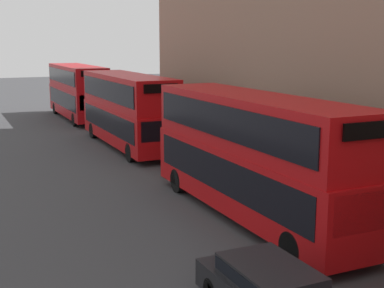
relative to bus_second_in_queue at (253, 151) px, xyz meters
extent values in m
cube|color=#B20C0F|center=(0.00, 0.01, -0.99)|extent=(2.55, 11.39, 2.19)
cube|color=#B20C0F|center=(0.00, 0.01, 1.04)|extent=(2.50, 11.16, 1.87)
cube|color=black|center=(0.00, 0.01, -0.73)|extent=(2.59, 10.48, 1.22)
cube|color=black|center=(0.00, 0.01, 1.14)|extent=(2.59, 10.48, 1.12)
cube|color=black|center=(0.00, -5.66, -0.55)|extent=(2.17, 0.06, 1.09)
cube|color=black|center=(0.00, -5.66, 1.60)|extent=(1.78, 0.06, 0.45)
cylinder|color=black|center=(-1.12, -4.09, -1.93)|extent=(0.30, 1.00, 1.00)
cylinder|color=black|center=(1.13, -4.09, -1.93)|extent=(0.30, 1.00, 1.00)
cylinder|color=black|center=(-1.12, 4.10, -1.93)|extent=(0.30, 1.00, 1.00)
cylinder|color=black|center=(1.13, 4.10, -1.93)|extent=(0.30, 1.00, 1.00)
cube|color=#B20C0F|center=(0.00, 14.28, -1.04)|extent=(2.55, 10.95, 2.08)
cube|color=#B20C0F|center=(0.00, 14.28, 0.94)|extent=(2.50, 10.73, 1.89)
cube|color=black|center=(0.00, 14.28, -0.79)|extent=(2.59, 10.07, 1.17)
cube|color=black|center=(0.00, 14.28, 1.04)|extent=(2.59, 10.07, 1.13)
cube|color=black|center=(0.00, 8.83, -0.62)|extent=(2.17, 0.06, 1.04)
cube|color=black|center=(0.00, 8.83, 1.51)|extent=(1.78, 0.06, 0.45)
cylinder|color=black|center=(-1.12, 10.40, -1.93)|extent=(0.30, 1.00, 1.00)
cylinder|color=black|center=(1.13, 10.40, -1.93)|extent=(0.30, 1.00, 1.00)
cylinder|color=black|center=(-1.12, 18.15, -1.93)|extent=(0.30, 1.00, 1.00)
cylinder|color=black|center=(1.13, 18.15, -1.93)|extent=(0.30, 1.00, 1.00)
cube|color=#A80F14|center=(0.00, 27.29, -0.98)|extent=(2.55, 10.75, 2.20)
cube|color=#A80F14|center=(0.00, 27.29, 1.00)|extent=(2.50, 10.53, 1.77)
cube|color=black|center=(0.00, 27.29, -0.72)|extent=(2.59, 9.89, 1.23)
cube|color=black|center=(0.00, 27.29, 1.09)|extent=(2.59, 9.89, 1.06)
cube|color=black|center=(0.00, 21.95, -0.54)|extent=(2.17, 0.06, 1.10)
cube|color=black|center=(0.00, 21.95, 1.53)|extent=(1.78, 0.06, 0.42)
cylinder|color=black|center=(-1.12, 23.52, -1.93)|extent=(0.30, 1.00, 1.00)
cylinder|color=black|center=(1.13, 23.52, -1.93)|extent=(0.30, 1.00, 1.00)
cylinder|color=black|center=(-1.12, 31.06, -1.93)|extent=(0.30, 1.00, 1.00)
cylinder|color=black|center=(1.13, 31.06, -1.93)|extent=(0.30, 1.00, 1.00)
cube|color=black|center=(-3.40, -6.38, -1.33)|extent=(1.56, 2.34, 0.47)
cube|color=black|center=(-3.40, -6.38, -1.31)|extent=(1.60, 2.23, 0.30)
cylinder|color=black|center=(-2.62, -5.13, -2.11)|extent=(0.22, 0.64, 0.64)
camera|label=1|loc=(-9.67, -15.82, 3.82)|focal=50.00mm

